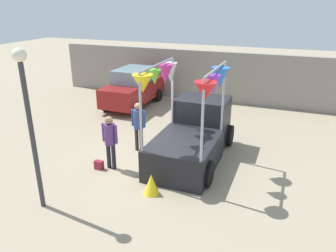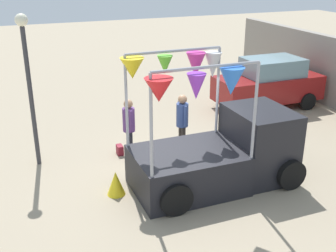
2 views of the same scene
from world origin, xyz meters
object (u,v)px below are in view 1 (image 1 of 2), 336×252
person_customer (110,137)px  street_lamp (28,110)px  parked_car (133,87)px  person_vendor (138,122)px  folded_kite_bundle_sunflower (151,184)px  vendor_truck (194,131)px  handbag (99,165)px

person_customer → street_lamp: bearing=-104.2°
parked_car → person_vendor: parked_car is taller
person_customer → folded_kite_bundle_sunflower: 2.14m
vendor_truck → handbag: (-2.51, -2.00, -0.79)m
person_vendor → vendor_truck: bearing=8.7°
street_lamp → person_customer: bearing=75.8°
vendor_truck → handbag: bearing=-141.4°
vendor_truck → parked_car: size_ratio=1.04×
vendor_truck → person_customer: vendor_truck is taller
vendor_truck → person_vendor: bearing=-171.3°
folded_kite_bundle_sunflower → street_lamp: bearing=-147.2°
parked_car → folded_kite_bundle_sunflower: parked_car is taller
parked_car → person_customer: parked_car is taller
person_customer → folded_kite_bundle_sunflower: (1.79, -0.89, -0.76)m
vendor_truck → person_vendor: (-1.92, -0.29, 0.15)m
vendor_truck → handbag: 3.30m
vendor_truck → person_vendor: vendor_truck is taller
parked_car → street_lamp: size_ratio=0.99×
vendor_truck → parked_car: bearing=135.7°
vendor_truck → person_vendor: size_ratio=2.35×
person_vendor → handbag: person_vendor is taller
vendor_truck → street_lamp: (-2.77, -4.24, 1.71)m
person_customer → street_lamp: size_ratio=0.43×
person_customer → handbag: 1.01m
person_customer → handbag: size_ratio=6.26×
vendor_truck → person_customer: (-2.16, -1.80, 0.14)m
person_customer → person_vendor: bearing=81.1°
vendor_truck → person_customer: 2.81m
parked_car → person_customer: 6.65m
person_customer → person_vendor: person_vendor is taller
handbag → folded_kite_bundle_sunflower: (2.14, -0.69, 0.16)m
person_vendor → folded_kite_bundle_sunflower: 2.96m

